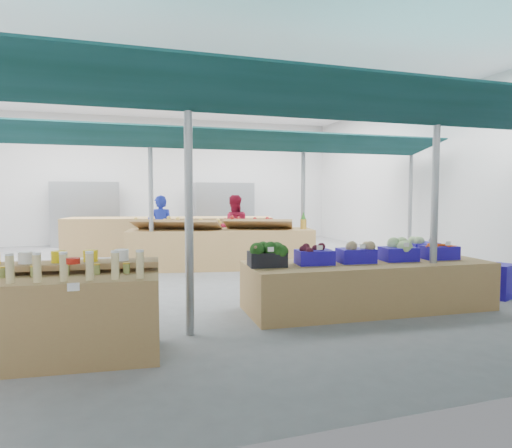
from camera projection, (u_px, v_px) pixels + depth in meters
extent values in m
plane|color=slate|center=(203.00, 273.00, 9.55)|extent=(13.00, 13.00, 0.00)
plane|color=silver|center=(202.00, 69.00, 9.26)|extent=(13.00, 13.00, 0.00)
plane|color=silver|center=(163.00, 180.00, 15.55)|extent=(12.00, 0.00, 12.00)
plane|color=silver|center=(441.00, 176.00, 11.30)|extent=(0.00, 13.00, 13.00)
cylinder|color=gray|center=(189.00, 209.00, 5.34)|extent=(0.10, 0.10, 3.00)
cylinder|color=gray|center=(151.00, 202.00, 9.60)|extent=(0.10, 0.10, 3.00)
cylinder|color=gray|center=(435.00, 206.00, 6.45)|extent=(0.10, 0.10, 3.00)
cylinder|color=gray|center=(303.00, 201.00, 10.71)|extent=(0.10, 0.10, 3.00)
cylinder|color=gray|center=(410.00, 200.00, 11.66)|extent=(0.10, 0.10, 3.00)
cylinder|color=gray|center=(324.00, 102.00, 5.80)|extent=(10.00, 0.06, 0.06)
cylinder|color=gray|center=(231.00, 140.00, 10.06)|extent=(10.00, 0.06, 0.06)
cube|color=#0B2F2D|center=(350.00, 97.00, 5.19)|extent=(9.50, 1.28, 0.30)
cube|color=#0B2F2D|center=(303.00, 115.00, 6.42)|extent=(9.50, 1.28, 0.30)
cube|color=#0B2F2D|center=(239.00, 140.00, 9.45)|extent=(9.50, 1.28, 0.30)
cube|color=#0B2F2D|center=(224.00, 146.00, 10.68)|extent=(9.50, 1.28, 0.30)
cube|color=#B23F33|center=(86.00, 214.00, 14.37)|extent=(2.00, 0.50, 2.00)
cube|color=#B23F33|center=(224.00, 212.00, 15.79)|extent=(2.00, 0.50, 2.00)
cube|color=#9C7344|center=(62.00, 318.00, 4.61)|extent=(2.00, 1.05, 0.85)
cube|color=#997247|center=(66.00, 265.00, 4.84)|extent=(1.95, 0.58, 0.06)
cube|color=#9C7344|center=(368.00, 285.00, 6.63)|extent=(3.62, 1.40, 0.69)
cube|color=#9C7344|center=(221.00, 249.00, 10.16)|extent=(4.18, 1.78, 0.87)
cube|color=#9C7344|center=(170.00, 236.00, 12.54)|extent=(5.70, 2.44, 1.01)
cube|color=#1C0FA4|center=(501.00, 281.00, 7.31)|extent=(0.54, 0.47, 0.55)
imported|color=#1A2AAF|center=(161.00, 230.00, 10.80)|extent=(0.66, 0.50, 1.63)
imported|color=maroon|center=(234.00, 228.00, 11.37)|extent=(0.90, 0.77, 1.63)
cube|color=black|center=(267.00, 259.00, 6.20)|extent=(0.54, 0.41, 0.20)
cube|color=white|center=(271.00, 249.00, 5.98)|extent=(0.08, 0.02, 0.06)
cube|color=#1C0FA4|center=(314.00, 257.00, 6.38)|extent=(0.54, 0.41, 0.20)
cube|color=white|center=(320.00, 248.00, 6.15)|extent=(0.08, 0.02, 0.06)
cube|color=#1C0FA4|center=(356.00, 256.00, 6.55)|extent=(0.54, 0.41, 0.20)
cube|color=white|center=(363.00, 246.00, 6.32)|extent=(0.08, 0.02, 0.06)
cube|color=#1C0FA4|center=(398.00, 254.00, 6.72)|extent=(0.54, 0.41, 0.20)
cube|color=white|center=(406.00, 245.00, 6.50)|extent=(0.08, 0.02, 0.06)
cube|color=#1C0FA4|center=(439.00, 252.00, 6.90)|extent=(0.54, 0.41, 0.20)
cube|color=white|center=(448.00, 243.00, 6.68)|extent=(0.08, 0.02, 0.06)
sphere|color=brown|center=(259.00, 250.00, 6.04)|extent=(0.09, 0.09, 0.09)
sphere|color=brown|center=(256.00, 248.00, 6.00)|extent=(0.06, 0.06, 0.06)
cylinder|color=#B9180C|center=(73.00, 261.00, 3.98)|extent=(0.12, 0.12, 0.05)
cube|color=white|center=(73.00, 287.00, 3.94)|extent=(0.10, 0.01, 0.07)
cube|color=#997247|center=(177.00, 225.00, 9.92)|extent=(2.01, 1.38, 0.26)
cube|color=#997247|center=(258.00, 224.00, 10.12)|extent=(1.65, 1.22, 0.26)
cylinder|color=#8C6019|center=(303.00, 224.00, 10.24)|extent=(0.14, 0.14, 0.22)
cone|color=#26661E|center=(303.00, 216.00, 10.23)|extent=(0.12, 0.12, 0.18)
cube|color=#1C0FA4|center=(421.00, 249.00, 7.33)|extent=(0.51, 0.37, 0.20)
cube|color=white|center=(431.00, 240.00, 7.11)|extent=(0.08, 0.01, 0.06)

